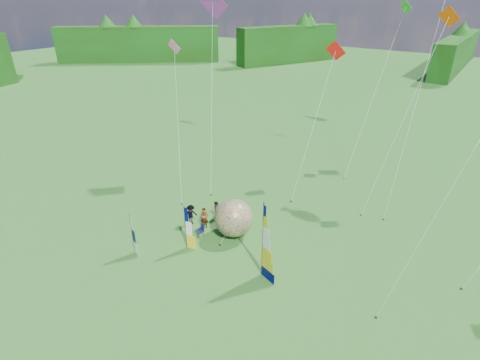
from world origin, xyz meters
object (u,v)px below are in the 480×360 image
Objects in this scene: spectator_a at (204,218)px; spectator_b at (216,211)px; side_banner_left at (186,228)px; kite_whale at (424,72)px; spectator_d at (236,209)px; bol_inflatable at (234,218)px; feather_banner_main at (263,241)px; camp_chair at (200,230)px; side_banner_far at (132,235)px; spectator_c at (191,215)px.

spectator_a reaches higher than spectator_b.
side_banner_left is 4.11m from spectator_b.
spectator_d is at bearing -105.43° from kite_whale.
spectator_d is at bearing 74.41° from spectator_b.
feather_banner_main is at bearing -32.33° from bol_inflatable.
side_banner_left is 3.42× the size of camp_chair.
camp_chair is (0.42, -1.01, -0.35)m from spectator_a.
feather_banner_main is 8.88m from side_banner_far.
spectator_a is at bearing -59.54° from spectator_c.
side_banner_far is 7.04m from bol_inflatable.
side_banner_left is at bearing -104.96° from spectator_a.
kite_whale is at bearing 59.64° from bol_inflatable.
spectator_c is (-1.72, 2.39, -0.80)m from side_banner_left.
kite_whale reaches higher than spectator_d.
side_banner_left is 21.50m from kite_whale.
bol_inflatable is 1.79× the size of spectator_d.
side_banner_far is at bearing -171.18° from spectator_c.
spectator_a is at bearing -63.51° from spectator_b.
spectator_b is 0.95× the size of spectator_c.
side_banner_left is at bearing 60.61° from side_banner_far.
camp_chair is at bearing -98.15° from spectator_c.
feather_banner_main is 7.31m from spectator_b.
spectator_d is 0.07× the size of kite_whale.
side_banner_left is (-5.71, -0.64, -0.92)m from feather_banner_main.
feather_banner_main is at bearing 0.22° from spectator_b.
spectator_d is at bearing 121.95° from bol_inflatable.
side_banner_left is 2.08× the size of spectator_b.
spectator_b is at bearing -17.46° from spectator_c.
kite_whale is (10.00, 15.39, 9.90)m from camp_chair.
spectator_b is 1.00× the size of spectator_d.
spectator_a is (-0.59, 2.62, -0.80)m from side_banner_left.
spectator_a is 1.06× the size of spectator_d.
side_banner_left reaches higher than spectator_c.
bol_inflatable is at bearing 172.79° from spectator_d.
bol_inflatable is at bearing 8.49° from spectator_b.
spectator_b is (-6.26, 3.34, -1.76)m from feather_banner_main.
spectator_a is 1.74× the size of camp_chair.
side_banner_left reaches higher than side_banner_far.
spectator_d is (-1.20, 1.93, -0.61)m from bol_inflatable.
side_banner_far is at bearing -150.80° from side_banner_left.
feather_banner_main reaches higher than spectator_a.
side_banner_left is 1.13× the size of side_banner_far.
feather_banner_main is 0.24× the size of kite_whale.
feather_banner_main is at bearing -81.53° from kite_whale.
camp_chair is 0.05× the size of kite_whale.
feather_banner_main is 6.83m from spectator_a.
feather_banner_main is 1.83× the size of bol_inflatable.
camp_chair is at bearing -140.65° from bol_inflatable.
spectator_b reaches higher than spectator_d.
camp_chair is (-5.89, 0.97, -2.07)m from feather_banner_main.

